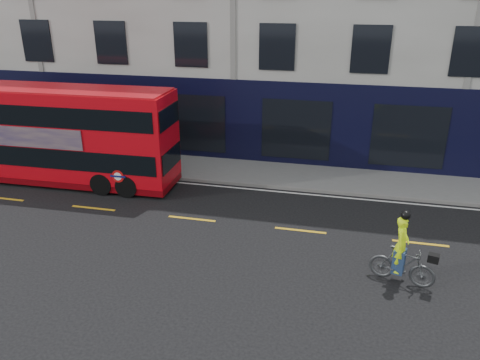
% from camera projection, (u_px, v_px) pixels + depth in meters
% --- Properties ---
extents(ground, '(120.00, 120.00, 0.00)m').
position_uv_depth(ground, '(178.00, 238.00, 15.88)').
color(ground, black).
rests_on(ground, ground).
extents(pavement, '(60.00, 3.00, 0.12)m').
position_uv_depth(pavement, '(226.00, 170.00, 21.73)').
color(pavement, slate).
rests_on(pavement, ground).
extents(kerb, '(60.00, 0.12, 0.13)m').
position_uv_depth(kerb, '(217.00, 182.00, 20.37)').
color(kerb, slate).
rests_on(kerb, ground).
extents(road_edge_line, '(58.00, 0.10, 0.01)m').
position_uv_depth(road_edge_line, '(216.00, 186.00, 20.12)').
color(road_edge_line, silver).
rests_on(road_edge_line, ground).
extents(lane_dashes, '(58.00, 0.12, 0.01)m').
position_uv_depth(lane_dashes, '(192.00, 219.00, 17.24)').
color(lane_dashes, gold).
rests_on(lane_dashes, ground).
extents(bus, '(10.27, 2.50, 4.12)m').
position_uv_depth(bus, '(58.00, 135.00, 19.91)').
color(bus, red).
rests_on(bus, ground).
extents(cyclist, '(1.92, 0.99, 2.26)m').
position_uv_depth(cyclist, '(402.00, 259.00, 13.25)').
color(cyclist, '#454749').
rests_on(cyclist, ground).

